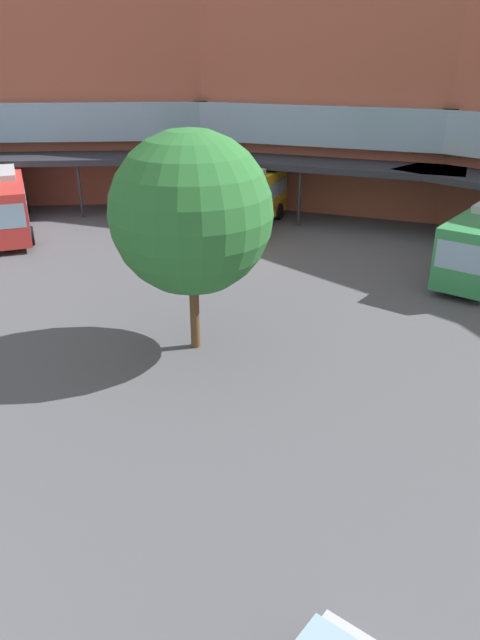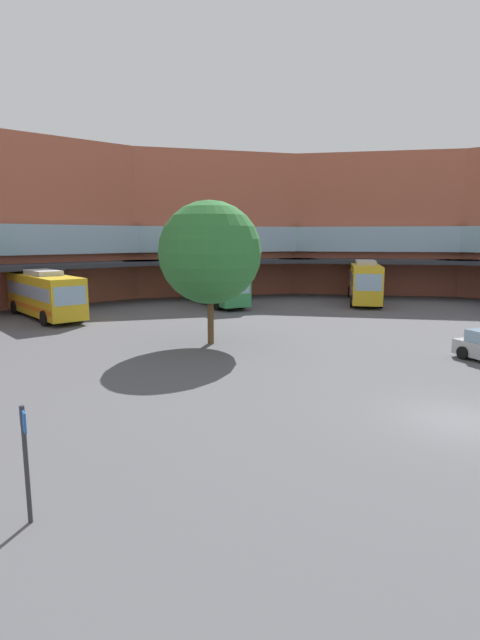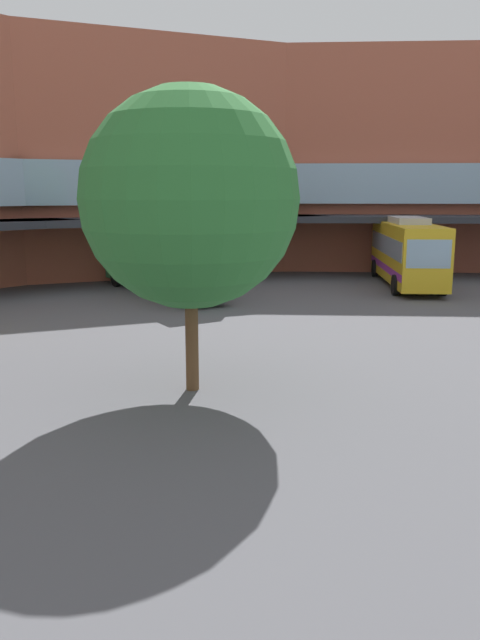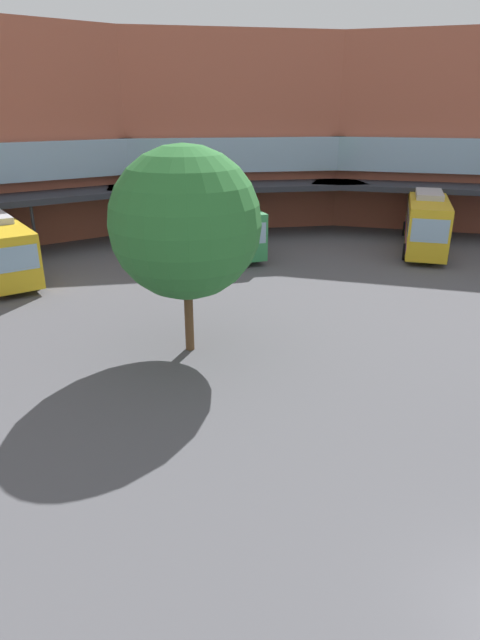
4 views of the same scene
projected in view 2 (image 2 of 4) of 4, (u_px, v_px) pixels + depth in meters
ground_plane at (459, 420)px, 16.61m from camera, size 129.89×129.89×0.00m
station_building at (166, 225)px, 40.78m from camera, size 85.87×38.54×14.80m
bus_0 at (214, 284)px, 45.22m from camera, size 3.27×11.17×3.65m
bus_3 at (45, 294)px, 37.40m from camera, size 4.68×10.69×3.66m
bus_4 at (365, 281)px, 46.46m from camera, size 8.83×10.15×3.98m
plaza_tree at (210, 253)px, 27.74m from camera, size 5.84×5.84×8.18m
stop_sign_post at (25, 452)px, 10.40m from camera, size 0.10×0.60×2.65m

